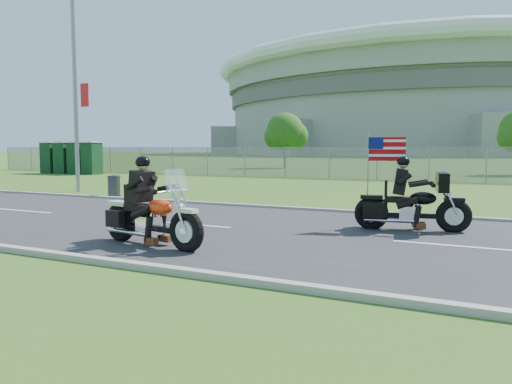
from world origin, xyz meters
The scene contains 15 objects.
ground centered at (0.00, 0.00, 0.00)m, with size 420.00×420.00×0.00m, color #324A17.
road centered at (0.00, 0.00, 0.02)m, with size 120.00×8.00×0.04m, color #28282B.
curb_north centered at (0.00, 4.05, 0.05)m, with size 120.00×0.18×0.12m, color #9E9B93.
curb_south centered at (0.00, -4.05, 0.05)m, with size 120.00×0.18×0.12m, color #9E9B93.
fence centered at (-5.00, 20.00, 1.00)m, with size 60.00×0.03×2.00m, color gray.
stadium centered at (-20.00, 170.00, 15.58)m, with size 140.40×140.40×29.20m.
streetlight centered at (-11.98, 6.22, 5.64)m, with size 0.90×2.46×10.00m.
porta_toilet_a centered at (-22.00, 17.00, 1.15)m, with size 1.10×1.10×2.30m, color #103319.
porta_toilet_b centered at (-23.40, 17.00, 1.15)m, with size 1.10×1.10×2.30m, color #103319.
porta_toilet_c centered at (-24.80, 17.00, 1.15)m, with size 1.10×1.10×2.30m, color #103319.
porta_toilet_d centered at (-26.20, 17.00, 1.15)m, with size 1.10×1.10×2.30m, color #103319.
tree_fence_mid centered at (-13.95, 34.04, 3.30)m, with size 3.96×3.69×5.30m.
motorcycle_lead centered at (-1.26, -2.54, 0.56)m, with size 2.65×0.93×1.79m.
motorcycle_follow centered at (2.99, 1.55, 0.60)m, with size 2.58×1.05×2.17m.
trash_can centered at (-8.80, 4.76, 0.41)m, with size 0.48×0.48×0.83m, color #323136.
Camera 1 is at (4.84, -10.20, 1.93)m, focal length 35.00 mm.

